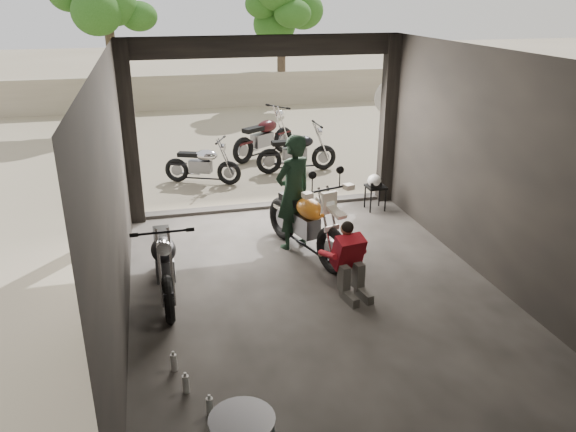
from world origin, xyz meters
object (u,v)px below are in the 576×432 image
main_bike (306,217)px  mechanic (352,263)px  outside_bike_c (297,148)px  outside_bike_a (202,161)px  sign_post (389,115)px  stool (376,190)px  rider (293,193)px  outside_bike_b (264,133)px  helmet (374,181)px  left_bike (164,256)px

main_bike → mechanic: 1.46m
outside_bike_c → outside_bike_a: bearing=98.1°
sign_post → stool: bearing=-97.6°
rider → sign_post: sign_post is taller
outside_bike_b → helmet: bearing=161.8°
stool → outside_bike_b: bearing=107.5°
left_bike → outside_bike_b: 7.02m
outside_bike_b → left_bike: bearing=122.7°
outside_bike_b → mechanic: bearing=143.2°
mechanic → outside_bike_b: bearing=78.2°
outside_bike_b → helmet: outside_bike_b is taller
outside_bike_a → sign_post: size_ratio=0.68×
outside_bike_b → outside_bike_c: outside_bike_b is taller
outside_bike_c → sign_post: bearing=-123.3°
stool → helmet: bearing=-137.5°
outside_bike_a → rider: bearing=-139.9°
helmet → outside_bike_a: bearing=131.5°
main_bike → outside_bike_c: size_ratio=1.18×
outside_bike_c → sign_post: 2.25m
outside_bike_b → stool: bearing=162.8°
mechanic → helmet: (1.51, 2.94, 0.11)m
left_bike → mechanic: (2.44, -0.64, -0.08)m
outside_bike_a → outside_bike_c: outside_bike_c is taller
main_bike → outside_bike_b: size_ratio=1.06×
left_bike → outside_bike_c: (3.19, 5.11, -0.03)m
outside_bike_b → sign_post: 3.45m
mechanic → stool: (1.56, 2.99, -0.09)m
outside_bike_a → outside_bike_b: (1.70, 1.71, 0.11)m
stool → main_bike: bearing=-139.3°
main_bike → mechanic: bearing=-97.0°
rider → mechanic: bearing=74.7°
outside_bike_a → stool: 3.87m
outside_bike_b → sign_post: (2.23, -2.49, 0.85)m
left_bike → helmet: 4.56m
outside_bike_b → main_bike: bearing=140.2°
rider → sign_post: (2.85, 2.90, 0.53)m
left_bike → helmet: (3.94, 2.30, 0.03)m
main_bike → sign_post: sign_post is taller
left_bike → sign_post: sign_post is taller
mechanic → helmet: bearing=53.1°
left_bike → rider: bearing=27.2°
outside_bike_b → outside_bike_c: bearing=165.0°
outside_bike_b → outside_bike_c: 1.46m
left_bike → outside_bike_c: bearing=57.3°
outside_bike_b → mechanic: 7.13m
outside_bike_b → stool: size_ratio=3.71×
outside_bike_a → left_bike: bearing=-168.0°
rider → outside_bike_a: bearing=-100.7°
mechanic → stool: bearing=52.7°
main_bike → helmet: (1.75, 1.50, -0.03)m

